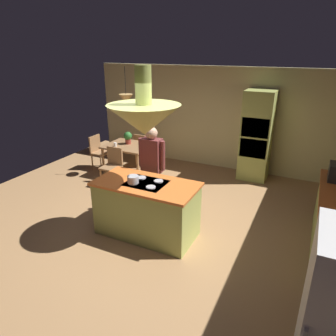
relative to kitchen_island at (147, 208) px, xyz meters
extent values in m
plane|color=#AD7F51|center=(0.00, 0.20, -0.47)|extent=(8.16, 8.16, 0.00)
cube|color=beige|center=(0.00, 3.65, 0.80)|extent=(6.80, 0.10, 2.55)
cube|color=#A8B259|center=(0.00, 0.00, -0.02)|extent=(1.62, 0.80, 0.90)
cube|color=orange|center=(0.00, 0.00, 0.44)|extent=(1.68, 0.86, 0.04)
cube|color=black|center=(0.00, 0.00, 0.46)|extent=(0.64, 0.52, 0.01)
cylinder|color=#B2B2B7|center=(-0.16, -0.13, 0.47)|extent=(0.15, 0.15, 0.02)
cylinder|color=#B2B2B7|center=(0.16, -0.13, 0.47)|extent=(0.15, 0.15, 0.02)
cylinder|color=#B2B2B7|center=(-0.16, 0.13, 0.47)|extent=(0.15, 0.15, 0.02)
cylinder|color=#B2B2B7|center=(0.16, 0.13, 0.47)|extent=(0.15, 0.15, 0.02)
cube|color=#A8B259|center=(1.10, 3.25, 0.57)|extent=(0.66, 0.62, 2.08)
cube|color=black|center=(1.10, 2.96, 0.83)|extent=(0.60, 0.04, 0.44)
cube|color=black|center=(1.10, 2.96, 0.35)|extent=(0.60, 0.04, 0.44)
cube|color=#9F7148|center=(-1.70, 2.10, 0.27)|extent=(1.09, 0.90, 0.04)
cylinder|color=#9F7148|center=(-2.19, 1.71, -0.11)|extent=(0.06, 0.06, 0.72)
cylinder|color=#9F7148|center=(-1.21, 1.71, -0.11)|extent=(0.06, 0.06, 0.72)
cylinder|color=#9F7148|center=(-2.19, 2.49, -0.11)|extent=(0.06, 0.06, 0.72)
cylinder|color=#9F7148|center=(-1.21, 2.49, -0.11)|extent=(0.06, 0.06, 0.72)
cylinder|color=tan|center=(-0.37, 0.70, -0.06)|extent=(0.14, 0.14, 0.82)
cylinder|color=tan|center=(-0.19, 0.70, -0.06)|extent=(0.14, 0.14, 0.82)
cube|color=brown|center=(-0.28, 0.70, 0.67)|extent=(0.36, 0.22, 0.63)
cylinder|color=brown|center=(-0.50, 0.70, 0.70)|extent=(0.09, 0.09, 0.54)
cylinder|color=brown|center=(-0.06, 0.70, 0.70)|extent=(0.09, 0.09, 0.54)
sphere|color=tan|center=(-0.28, 0.70, 1.08)|extent=(0.22, 0.22, 0.22)
cone|color=#A8B259|center=(0.00, 0.00, 1.49)|extent=(1.10, 1.10, 0.45)
cylinder|color=#A8B259|center=(0.00, 0.00, 1.99)|extent=(0.24, 0.24, 0.55)
cone|color=#E0B266|center=(-1.70, 2.10, 1.39)|extent=(0.32, 0.32, 0.22)
cylinder|color=black|center=(-1.70, 2.10, 1.80)|extent=(0.01, 0.01, 0.60)
cube|color=#9F7148|center=(-1.70, 1.35, -0.03)|extent=(0.40, 0.40, 0.04)
cube|color=#9F7148|center=(-1.70, 1.53, 0.19)|extent=(0.40, 0.04, 0.42)
cylinder|color=#9F7148|center=(-1.87, 1.18, -0.26)|extent=(0.04, 0.04, 0.43)
cylinder|color=#9F7148|center=(-1.53, 1.18, -0.26)|extent=(0.04, 0.04, 0.43)
cylinder|color=#9F7148|center=(-1.87, 1.52, -0.26)|extent=(0.04, 0.04, 0.43)
cylinder|color=#9F7148|center=(-1.53, 1.52, -0.26)|extent=(0.04, 0.04, 0.43)
cube|color=#9F7148|center=(-1.70, 2.85, -0.03)|extent=(0.40, 0.40, 0.04)
cube|color=#9F7148|center=(-1.70, 2.67, 0.19)|extent=(0.40, 0.04, 0.42)
cylinder|color=#9F7148|center=(-1.53, 3.02, -0.26)|extent=(0.04, 0.04, 0.43)
cylinder|color=#9F7148|center=(-1.87, 3.02, -0.26)|extent=(0.04, 0.04, 0.43)
cylinder|color=#9F7148|center=(-1.53, 2.68, -0.26)|extent=(0.04, 0.04, 0.43)
cylinder|color=#9F7148|center=(-1.87, 2.68, -0.26)|extent=(0.04, 0.04, 0.43)
cube|color=#9F7148|center=(-2.55, 2.10, -0.03)|extent=(0.40, 0.40, 0.04)
cube|color=#9F7148|center=(-2.73, 2.10, 0.19)|extent=(0.04, 0.40, 0.42)
cylinder|color=#9F7148|center=(-2.38, 1.93, -0.26)|extent=(0.04, 0.04, 0.43)
cylinder|color=#9F7148|center=(-2.38, 2.27, -0.26)|extent=(0.04, 0.04, 0.43)
cylinder|color=#9F7148|center=(-2.72, 1.93, -0.26)|extent=(0.04, 0.04, 0.43)
cylinder|color=#9F7148|center=(-2.72, 2.27, -0.26)|extent=(0.04, 0.04, 0.43)
cylinder|color=#99382D|center=(-1.76, 2.19, 0.35)|extent=(0.14, 0.14, 0.12)
sphere|color=#2D722D|center=(-1.76, 2.19, 0.49)|extent=(0.20, 0.20, 0.20)
cylinder|color=white|center=(-1.92, 1.87, 0.33)|extent=(0.07, 0.07, 0.09)
cylinder|color=#B2B2B7|center=(-0.16, -0.13, 0.54)|extent=(0.18, 0.18, 0.12)
camera|label=1|loc=(2.30, -3.92, 2.49)|focal=33.08mm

